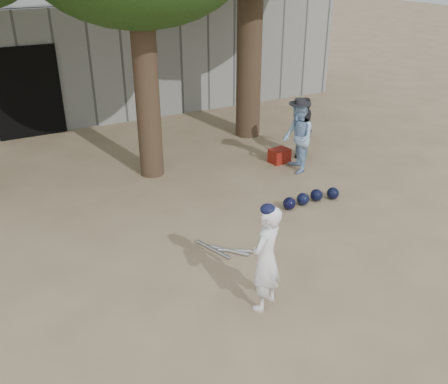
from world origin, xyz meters
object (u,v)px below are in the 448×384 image
spectator_blue (298,138)px  red_bag (279,156)px  boy_player (266,259)px  spectator_dark (304,128)px

spectator_blue → red_bag: size_ratio=3.54×
red_bag → boy_player: bearing=-125.9°
spectator_dark → red_bag: size_ratio=3.26×
boy_player → red_bag: (2.92, 4.03, -0.58)m
spectator_blue → spectator_dark: 0.85m
spectator_blue → boy_player: bearing=-21.7°
boy_player → spectator_blue: spectator_blue is taller
spectator_blue → red_bag: bearing=-157.5°
boy_player → red_bag: 5.01m
spectator_blue → spectator_dark: size_ratio=1.09×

